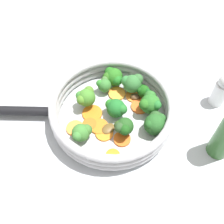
{
  "coord_description": "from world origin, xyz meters",
  "views": [
    {
      "loc": [
        -0.18,
        0.31,
        0.53
      ],
      "look_at": [
        0.0,
        0.0,
        0.03
      ],
      "focal_mm": 42.0,
      "sensor_mm": 36.0,
      "label": 1
    }
  ],
  "objects": [
    {
      "name": "mushroom_piece_0",
      "position": [
        -0.01,
        0.04,
        0.02
      ],
      "size": [
        0.03,
        0.04,
        0.01
      ],
      "primitive_type": "ellipsoid",
      "rotation": [
        0.0,
        0.0,
        4.48
      ],
      "color": "brown",
      "rests_on": "skillet"
    },
    {
      "name": "skillet_handle",
      "position": [
        0.19,
        0.11,
        0.02
      ],
      "size": [
        0.17,
        0.11,
        0.02
      ],
      "primitive_type": "cylinder",
      "rotation": [
        1.57,
        0.0,
        2.08
      ],
      "color": "black",
      "rests_on": "skillet"
    },
    {
      "name": "skillet_rim_wall",
      "position": [
        0.0,
        0.0,
        0.04
      ],
      "size": [
        0.29,
        0.29,
        0.05
      ],
      "color": "#AFAEB4",
      "rests_on": "skillet"
    },
    {
      "name": "ground_plane",
      "position": [
        0.0,
        0.0,
        0.0
      ],
      "size": [
        4.0,
        4.0,
        0.0
      ],
      "primitive_type": "plane",
      "color": "#B2B8BF"
    },
    {
      "name": "carrot_slice_1",
      "position": [
        0.04,
        0.02,
        0.01
      ],
      "size": [
        0.06,
        0.06,
        0.01
      ],
      "primitive_type": "cylinder",
      "rotation": [
        0.0,
        0.0,
        6.03
      ],
      "color": "orange",
      "rests_on": "skillet"
    },
    {
      "name": "carrot_slice_5",
      "position": [
        -0.05,
        0.04,
        0.01
      ],
      "size": [
        0.04,
        0.04,
        0.01
      ],
      "primitive_type": "cylinder",
      "rotation": [
        0.0,
        0.0,
        4.74
      ],
      "color": "#DA5C1B",
      "rests_on": "skillet"
    },
    {
      "name": "broccoli_floret_4",
      "position": [
        -0.07,
        -0.06,
        0.04
      ],
      "size": [
        0.05,
        0.06,
        0.05
      ],
      "color": "#8AA56A",
      "rests_on": "skillet"
    },
    {
      "name": "broccoli_floret_0",
      "position": [
        0.03,
        0.09,
        0.04
      ],
      "size": [
        0.04,
        0.05,
        0.04
      ],
      "color": "olive",
      "rests_on": "skillet"
    },
    {
      "name": "salt_shaker",
      "position": [
        -0.2,
        -0.18,
        0.04
      ],
      "size": [
        0.04,
        0.04,
        0.09
      ],
      "color": "white",
      "rests_on": "ground_plane"
    },
    {
      "name": "broccoli_floret_9",
      "position": [
        0.05,
        -0.09,
        0.04
      ],
      "size": [
        0.06,
        0.05,
        0.05
      ],
      "color": "#678D55",
      "rests_on": "skillet"
    },
    {
      "name": "skillet",
      "position": [
        0.0,
        0.0,
        0.01
      ],
      "size": [
        0.27,
        0.27,
        0.01
      ],
      "primitive_type": "cylinder",
      "color": "#B2B5B7",
      "rests_on": "ground_plane"
    },
    {
      "name": "broccoli_floret_2",
      "position": [
        0.07,
        0.01,
        0.05
      ],
      "size": [
        0.05,
        0.05,
        0.05
      ],
      "color": "#6B8553",
      "rests_on": "skillet"
    },
    {
      "name": "broccoli_floret_5",
      "position": [
        -0.01,
        -0.01,
        0.04
      ],
      "size": [
        0.06,
        0.04,
        0.05
      ],
      "color": "#5C8B48",
      "rests_on": "skillet"
    },
    {
      "name": "carrot_slice_7",
      "position": [
        0.03,
        0.05,
        0.01
      ],
      "size": [
        0.04,
        0.04,
        0.01
      ],
      "primitive_type": "cylinder",
      "rotation": [
        0.0,
        0.0,
        2.95
      ],
      "color": "#E05B1A",
      "rests_on": "skillet"
    },
    {
      "name": "skillet_rivet_right",
      "position": [
        0.09,
        0.09,
        0.02
      ],
      "size": [
        0.01,
        0.01,
        0.01
      ],
      "primitive_type": "sphere",
      "color": "#AFB7B8",
      "rests_on": "skillet"
    },
    {
      "name": "broccoli_floret_7",
      "position": [
        -0.05,
        0.03,
        0.04
      ],
      "size": [
        0.04,
        0.04,
        0.05
      ],
      "color": "#708853",
      "rests_on": "skillet"
    },
    {
      "name": "carrot_slice_0",
      "position": [
        -0.06,
        0.09,
        0.01
      ],
      "size": [
        0.04,
        0.04,
        0.0
      ],
      "primitive_type": "cylinder",
      "rotation": [
        0.0,
        0.0,
        5.67
      ],
      "color": "orange",
      "rests_on": "skillet"
    },
    {
      "name": "carrot_slice_4",
      "position": [
        0.02,
        -0.06,
        0.01
      ],
      "size": [
        0.05,
        0.05,
        0.01
      ],
      "primitive_type": "cylinder",
      "rotation": [
        0.0,
        0.0,
        1.38
      ],
      "color": "orange",
      "rests_on": "skillet"
    },
    {
      "name": "broccoli_floret_6",
      "position": [
        -0.1,
        -0.01,
        0.04
      ],
      "size": [
        0.05,
        0.06,
        0.05
      ],
      "color": "#7E9753",
      "rests_on": "skillet"
    },
    {
      "name": "carrot_slice_8",
      "position": [
        -0.05,
        -0.06,
        0.01
      ],
      "size": [
        0.05,
        0.05,
        0.01
      ],
      "primitive_type": "cylinder",
      "rotation": [
        0.0,
        0.0,
        0.27
      ],
      "color": "orange",
      "rests_on": "skillet"
    },
    {
      "name": "carrot_slice_9",
      "position": [
        0.01,
        0.04,
        0.01
      ],
      "size": [
        0.06,
        0.06,
        0.01
      ],
      "primitive_type": "cylinder",
      "rotation": [
        0.0,
        0.0,
        0.71
      ],
      "color": "orange",
      "rests_on": "skillet"
    },
    {
      "name": "carrot_slice_3",
      "position": [
        -0.01,
        0.05,
        0.01
      ],
      "size": [
        0.05,
        0.05,
        0.0
      ],
      "primitive_type": "cylinder",
      "rotation": [
        0.0,
        0.0,
        2.68
      ],
      "color": "orange",
      "rests_on": "skillet"
    },
    {
      "name": "broccoli_floret_3",
      "position": [
        0.06,
        -0.06,
        0.04
      ],
      "size": [
        0.04,
        0.04,
        0.04
      ],
      "color": "#83A367",
      "rests_on": "skillet"
    },
    {
      "name": "broccoli_floret_8",
      "position": [
        -0.0,
        -0.09,
        0.04
      ],
      "size": [
        0.05,
        0.05,
        0.05
      ],
      "color": "#89A46B",
      "rests_on": "skillet"
    },
    {
      "name": "carrot_slice_2",
      "position": [
        -0.02,
        -0.08,
        0.01
      ],
      "size": [
        0.06,
        0.06,
        0.0
      ],
      "primitive_type": "cylinder",
      "rotation": [
        0.0,
        0.0,
        0.44
      ],
      "color": "orange",
      "rests_on": "skillet"
    },
    {
      "name": "skillet_rivet_left",
      "position": [
        0.12,
        0.03,
        0.02
      ],
      "size": [
        0.01,
        0.01,
        0.01
      ],
      "primitive_type": "sphere",
      "color": "#B4B5B5",
      "rests_on": "skillet"
    },
    {
      "name": "broccoli_floret_1",
      "position": [
        -0.04,
        -0.09,
        0.04
      ],
      "size": [
        0.03,
        0.03,
        0.04
      ],
      "color": "#6D9755",
      "rests_on": "skillet"
    },
    {
      "name": "carrot_slice_6",
      "position": [
        0.05,
        0.07,
        0.01
      ],
      "size": [
        0.05,
        0.05,
        0.01
      ],
      "primitive_type": "cylinder",
      "rotation": [
        0.0,
        0.0,
        3.35
      ],
      "color": "orange",
      "rests_on": "skillet"
    },
    {
      "name": "mushroom_piece_1",
      "position": [
        -0.02,
        -0.07,
        0.02
      ],
      "size": [
        0.03,
        0.02,
        0.01
      ],
      "primitive_type": "ellipsoid",
      "rotation": [
        0.0,
        0.0,
        3.48
      ],
      "color": "brown",
      "rests_on": "skillet"
    }
  ]
}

